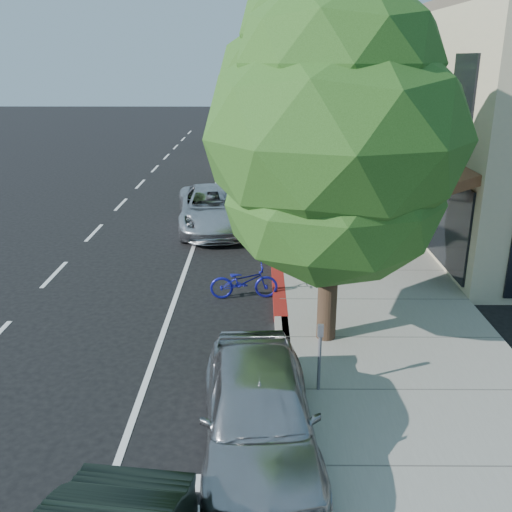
{
  "coord_description": "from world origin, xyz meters",
  "views": [
    {
      "loc": [
        -0.49,
        -12.75,
        5.69
      ],
      "look_at": [
        -0.58,
        -0.29,
        1.35
      ],
      "focal_mm": 40.0,
      "sensor_mm": 36.0,
      "label": 1
    }
  ],
  "objects_px": {
    "street_tree_4": "(284,75)",
    "cyclist": "(281,237)",
    "pedestrian": "(359,182)",
    "silver_suv": "(214,209)",
    "street_tree_0": "(334,140)",
    "street_tree_5": "(281,75)",
    "bicycle": "(244,281)",
    "street_tree_3": "(289,86)",
    "white_pickup": "(243,146)",
    "street_tree_2": "(296,95)",
    "dark_sedan": "(260,174)",
    "dark_suv_far": "(235,134)",
    "near_car_a": "(259,411)",
    "street_tree_1": "(309,93)"
  },
  "relations": [
    {
      "from": "silver_suv",
      "to": "dark_suv_far",
      "type": "xyz_separation_m",
      "value": [
        -0.1,
        20.25,
        0.06
      ]
    },
    {
      "from": "dark_sedan",
      "to": "street_tree_4",
      "type": "bearing_deg",
      "value": 79.68
    },
    {
      "from": "dark_suv_far",
      "to": "dark_sedan",
      "type": "bearing_deg",
      "value": -87.19
    },
    {
      "from": "dark_sedan",
      "to": "silver_suv",
      "type": "bearing_deg",
      "value": -104.97
    },
    {
      "from": "street_tree_1",
      "to": "street_tree_2",
      "type": "height_order",
      "value": "street_tree_1"
    },
    {
      "from": "street_tree_1",
      "to": "pedestrian",
      "type": "distance_m",
      "value": 6.9
    },
    {
      "from": "street_tree_5",
      "to": "street_tree_0",
      "type": "bearing_deg",
      "value": -90.0
    },
    {
      "from": "street_tree_4",
      "to": "street_tree_3",
      "type": "bearing_deg",
      "value": -90.0
    },
    {
      "from": "street_tree_4",
      "to": "cyclist",
      "type": "xyz_separation_m",
      "value": [
        -0.78,
        -19.13,
        -3.89
      ]
    },
    {
      "from": "street_tree_2",
      "to": "near_car_a",
      "type": "xyz_separation_m",
      "value": [
        -1.4,
        -15.5,
        -3.62
      ]
    },
    {
      "from": "street_tree_2",
      "to": "bicycle",
      "type": "height_order",
      "value": "street_tree_2"
    },
    {
      "from": "street_tree_0",
      "to": "street_tree_1",
      "type": "xyz_separation_m",
      "value": [
        -0.0,
        6.0,
        0.52
      ]
    },
    {
      "from": "street_tree_5",
      "to": "bicycle",
      "type": "xyz_separation_m",
      "value": [
        -1.78,
        -27.6,
        -4.13
      ]
    },
    {
      "from": "street_tree_3",
      "to": "dark_suv_far",
      "type": "xyz_separation_m",
      "value": [
        -3.1,
        10.79,
        -3.61
      ]
    },
    {
      "from": "cyclist",
      "to": "bicycle",
      "type": "xyz_separation_m",
      "value": [
        -1.0,
        -2.46,
        -0.4
      ]
    },
    {
      "from": "cyclist",
      "to": "street_tree_0",
      "type": "bearing_deg",
      "value": -167.41
    },
    {
      "from": "street_tree_2",
      "to": "dark_suv_far",
      "type": "xyz_separation_m",
      "value": [
        -3.1,
        16.79,
        -3.56
      ]
    },
    {
      "from": "street_tree_0",
      "to": "street_tree_5",
      "type": "bearing_deg",
      "value": 90.0
    },
    {
      "from": "street_tree_2",
      "to": "bicycle",
      "type": "relative_size",
      "value": 4.18
    },
    {
      "from": "dark_sedan",
      "to": "near_car_a",
      "type": "xyz_separation_m",
      "value": [
        0.0,
        -18.64,
        0.04
      ]
    },
    {
      "from": "street_tree_5",
      "to": "dark_suv_far",
      "type": "bearing_deg",
      "value": -158.73
    },
    {
      "from": "street_tree_0",
      "to": "dark_suv_far",
      "type": "xyz_separation_m",
      "value": [
        -3.1,
        28.79,
        -3.46
      ]
    },
    {
      "from": "street_tree_0",
      "to": "pedestrian",
      "type": "xyz_separation_m",
      "value": [
        2.51,
        11.29,
        -3.13
      ]
    },
    {
      "from": "white_pickup",
      "to": "near_car_a",
      "type": "bearing_deg",
      "value": -86.76
    },
    {
      "from": "street_tree_2",
      "to": "cyclist",
      "type": "bearing_deg",
      "value": -96.27
    },
    {
      "from": "street_tree_0",
      "to": "street_tree_1",
      "type": "distance_m",
      "value": 6.02
    },
    {
      "from": "dark_suv_far",
      "to": "street_tree_1",
      "type": "bearing_deg",
      "value": -86.54
    },
    {
      "from": "street_tree_2",
      "to": "street_tree_5",
      "type": "height_order",
      "value": "street_tree_5"
    },
    {
      "from": "silver_suv",
      "to": "dark_sedan",
      "type": "xyz_separation_m",
      "value": [
        1.6,
        6.6,
        -0.05
      ]
    },
    {
      "from": "street_tree_1",
      "to": "dark_suv_far",
      "type": "height_order",
      "value": "street_tree_1"
    },
    {
      "from": "pedestrian",
      "to": "silver_suv",
      "type": "bearing_deg",
      "value": -1.25
    },
    {
      "from": "near_car_a",
      "to": "street_tree_5",
      "type": "bearing_deg",
      "value": 84.05
    },
    {
      "from": "street_tree_4",
      "to": "silver_suv",
      "type": "relative_size",
      "value": 1.48
    },
    {
      "from": "street_tree_0",
      "to": "bicycle",
      "type": "bearing_deg",
      "value": 126.55
    },
    {
      "from": "street_tree_0",
      "to": "silver_suv",
      "type": "bearing_deg",
      "value": 109.35
    },
    {
      "from": "silver_suv",
      "to": "pedestrian",
      "type": "height_order",
      "value": "pedestrian"
    },
    {
      "from": "silver_suv",
      "to": "street_tree_4",
      "type": "bearing_deg",
      "value": 71.78
    },
    {
      "from": "bicycle",
      "to": "near_car_a",
      "type": "relative_size",
      "value": 0.4
    },
    {
      "from": "dark_sedan",
      "to": "dark_suv_far",
      "type": "height_order",
      "value": "dark_suv_far"
    },
    {
      "from": "white_pickup",
      "to": "street_tree_2",
      "type": "bearing_deg",
      "value": -75.92
    },
    {
      "from": "silver_suv",
      "to": "white_pickup",
      "type": "relative_size",
      "value": 0.84
    },
    {
      "from": "street_tree_5",
      "to": "white_pickup",
      "type": "xyz_separation_m",
      "value": [
        -2.37,
        -7.72,
        -3.67
      ]
    },
    {
      "from": "street_tree_3",
      "to": "street_tree_4",
      "type": "height_order",
      "value": "street_tree_4"
    },
    {
      "from": "bicycle",
      "to": "street_tree_0",
      "type": "bearing_deg",
      "value": -147.7
    },
    {
      "from": "street_tree_4",
      "to": "bicycle",
      "type": "height_order",
      "value": "street_tree_4"
    },
    {
      "from": "street_tree_5",
      "to": "silver_suv",
      "type": "distance_m",
      "value": 22.0
    },
    {
      "from": "bicycle",
      "to": "near_car_a",
      "type": "height_order",
      "value": "near_car_a"
    },
    {
      "from": "silver_suv",
      "to": "white_pickup",
      "type": "height_order",
      "value": "white_pickup"
    },
    {
      "from": "cyclist",
      "to": "near_car_a",
      "type": "bearing_deg",
      "value": 179.23
    },
    {
      "from": "street_tree_5",
      "to": "dark_sedan",
      "type": "distance_m",
      "value": 15.42
    }
  ]
}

